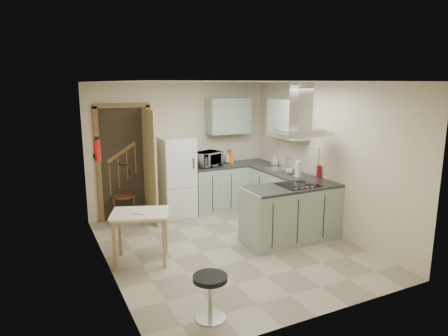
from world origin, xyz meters
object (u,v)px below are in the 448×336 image
microwave (208,159)px  fridge (177,177)px  extractor_hood (300,134)px  peninsula (292,213)px  drop_leaf_table (141,237)px  bentwood_chair (124,196)px  stool (210,297)px

microwave → fridge: bearing=158.9°
extractor_hood → microwave: extractor_hood is taller
peninsula → microwave: size_ratio=3.02×
extractor_hood → drop_leaf_table: bearing=173.6°
bentwood_chair → stool: 3.53m
stool → fridge: bearing=76.0°
peninsula → drop_leaf_table: bearing=173.3°
bentwood_chair → stool: bentwood_chair is taller
peninsula → drop_leaf_table: peninsula is taller
drop_leaf_table → microwave: 2.56m
bentwood_chair → stool: (0.13, -3.51, -0.24)m
peninsula → drop_leaf_table: size_ratio=1.99×
drop_leaf_table → stool: (0.29, -1.71, -0.12)m
bentwood_chair → microwave: size_ratio=1.89×
peninsula → bentwood_chair: size_ratio=1.60×
extractor_hood → peninsula: bearing=180.0°
extractor_hood → bentwood_chair: (-2.31, 2.08, -1.23)m
peninsula → extractor_hood: extractor_hood is taller
fridge → bentwood_chair: fridge is taller
peninsula → fridge: bearing=121.7°
drop_leaf_table → peninsula: bearing=13.7°
bentwood_chair → microwave: (1.62, -0.11, 0.56)m
extractor_hood → drop_leaf_table: size_ratio=1.16×
extractor_hood → bentwood_chair: extractor_hood is taller
fridge → microwave: (0.64, -0.00, 0.29)m
fridge → bentwood_chair: 1.02m
fridge → stool: fridge is taller
bentwood_chair → extractor_hood: bearing=-29.5°
extractor_hood → stool: 2.99m
drop_leaf_table → bentwood_chair: bentwood_chair is taller
peninsula → bentwood_chair: bearing=136.7°
fridge → bentwood_chair: size_ratio=1.55×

